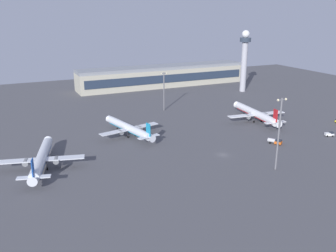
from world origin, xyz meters
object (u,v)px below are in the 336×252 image
at_px(airplane_mid_apron, 129,128).
at_px(maintenance_van, 329,134).
at_px(airplane_near_gate, 256,114).
at_px(apron_light_central, 279,130).
at_px(control_tower, 244,57).
at_px(apron_light_east, 164,89).
at_px(airplane_terminal_side, 41,159).
at_px(fuel_truck, 275,141).

bearing_deg(airplane_mid_apron, maintenance_van, -37.91).
relative_size(airplane_near_gate, apron_light_central, 1.55).
distance_m(control_tower, apron_light_central, 144.59).
relative_size(maintenance_van, apron_light_east, 0.20).
height_order(airplane_terminal_side, maintenance_van, airplane_terminal_side).
bearing_deg(fuel_truck, airplane_terminal_side, -41.01).
distance_m(airplane_terminal_side, airplane_mid_apron, 48.66).
bearing_deg(apron_light_central, control_tower, 59.11).
height_order(fuel_truck, apron_light_central, apron_light_central).
xyz_separation_m(control_tower, airplane_terminal_side, (-155.08, -85.56, -21.66)).
bearing_deg(airplane_mid_apron, apron_light_central, -70.71).
bearing_deg(apron_light_central, airplane_terminal_side, 154.74).
xyz_separation_m(fuel_truck, apron_light_east, (-21.65, 75.39, 12.05)).
bearing_deg(fuel_truck, control_tower, -150.34).
relative_size(airplane_terminal_side, airplane_mid_apron, 1.03).
distance_m(fuel_truck, apron_light_east, 79.35).
distance_m(maintenance_van, apron_light_central, 55.30).
relative_size(maintenance_van, apron_light_central, 0.16).
relative_size(airplane_near_gate, fuel_truck, 6.70).
bearing_deg(airplane_near_gate, apron_light_central, -115.08).
bearing_deg(maintenance_van, airplane_near_gate, -135.76).
bearing_deg(control_tower, apron_light_central, -120.89).
height_order(airplane_near_gate, apron_light_central, apron_light_central).
xyz_separation_m(airplane_terminal_side, apron_light_central, (81.03, -38.24, 11.79)).
relative_size(airplane_mid_apron, maintenance_van, 8.75).
bearing_deg(airplane_near_gate, airplane_mid_apron, -178.37).
bearing_deg(control_tower, airplane_mid_apron, -150.58).
bearing_deg(control_tower, airplane_terminal_side, -151.11).
height_order(maintenance_van, apron_light_central, apron_light_central).
height_order(airplane_near_gate, fuel_truck, airplane_near_gate).
xyz_separation_m(airplane_mid_apron, apron_light_central, (37.86, -60.68, 11.94)).
bearing_deg(apron_light_central, airplane_near_gate, 58.86).
height_order(control_tower, apron_light_central, control_tower).
height_order(control_tower, airplane_terminal_side, control_tower).
bearing_deg(airplane_terminal_side, apron_light_central, -10.88).
relative_size(control_tower, apron_light_east, 1.93).
height_order(fuel_truck, maintenance_van, fuel_truck).
relative_size(airplane_terminal_side, airplane_near_gate, 0.95).
relative_size(airplane_near_gate, apron_light_east, 1.86).
bearing_deg(apron_light_east, apron_light_central, -88.27).
bearing_deg(maintenance_van, control_tower, -173.47).
xyz_separation_m(maintenance_van, apron_light_east, (-52.59, 78.00, 12.23)).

